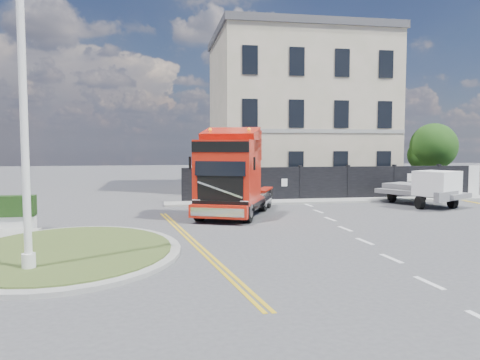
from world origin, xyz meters
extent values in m
plane|color=#424244|center=(0.00, 0.00, 0.00)|extent=(120.00, 120.00, 0.00)
cylinder|color=gray|center=(-7.00, -3.00, 0.06)|extent=(6.80, 6.80, 0.12)
cylinder|color=#334C1E|center=(-7.00, -3.00, 0.14)|extent=(6.20, 6.20, 0.05)
cube|color=black|center=(6.00, 9.00, 1.00)|extent=(18.00, 0.25, 2.00)
cube|color=silver|center=(14.50, 9.00, 1.00)|extent=(2.60, 0.12, 2.00)
cube|color=beige|center=(6.00, 16.50, 5.50)|extent=(12.00, 10.00, 11.00)
cube|color=#46464A|center=(6.00, 16.50, 11.25)|extent=(12.30, 10.30, 0.50)
cube|color=beige|center=(3.00, 16.50, 12.00)|extent=(0.80, 0.80, 1.60)
cube|color=beige|center=(9.00, 16.50, 12.00)|extent=(0.80, 0.80, 1.60)
cylinder|color=#382619|center=(14.50, 12.00, 1.20)|extent=(0.24, 0.24, 2.40)
sphere|color=#113810|center=(14.50, 12.00, 3.20)|extent=(3.20, 3.20, 3.20)
sphere|color=#113810|center=(14.00, 12.40, 2.60)|extent=(2.20, 2.20, 2.20)
cube|color=gray|center=(6.00, 8.10, 0.06)|extent=(20.00, 1.60, 0.12)
cube|color=black|center=(-0.55, 4.44, 0.74)|extent=(4.69, 6.70, 0.45)
cube|color=red|center=(-1.23, 2.84, 2.13)|extent=(3.29, 3.34, 2.78)
cube|color=red|center=(-0.82, 3.80, 3.27)|extent=(2.63, 1.79, 1.39)
cube|color=black|center=(-1.73, 1.68, 2.53)|extent=(2.03, 0.91, 1.04)
cube|color=red|center=(-1.86, 1.38, 0.55)|extent=(2.42, 1.29, 0.55)
cylinder|color=black|center=(-2.53, 2.53, 0.52)|extent=(0.70, 1.07, 1.03)
cylinder|color=gray|center=(-2.53, 2.53, 0.52)|extent=(0.55, 0.66, 0.57)
cylinder|color=black|center=(-0.56, 1.69, 0.52)|extent=(0.70, 1.07, 1.03)
cylinder|color=gray|center=(-0.56, 1.69, 0.52)|extent=(0.55, 0.66, 0.57)
cylinder|color=black|center=(-1.15, 5.77, 0.52)|extent=(0.70, 1.07, 1.03)
cylinder|color=gray|center=(-1.15, 5.77, 0.52)|extent=(0.55, 0.66, 0.57)
cylinder|color=black|center=(0.82, 4.93, 0.52)|extent=(0.70, 1.07, 1.03)
cylinder|color=gray|center=(0.82, 4.93, 0.52)|extent=(0.55, 0.66, 0.57)
cylinder|color=black|center=(-0.68, 6.87, 0.52)|extent=(0.70, 1.07, 1.03)
cylinder|color=gray|center=(-0.68, 6.87, 0.52)|extent=(0.55, 0.66, 0.57)
cylinder|color=black|center=(1.29, 6.02, 0.52)|extent=(0.70, 1.07, 1.03)
cylinder|color=gray|center=(1.29, 6.02, 0.52)|extent=(0.55, 0.66, 0.57)
cube|color=slate|center=(9.89, 5.79, 0.68)|extent=(3.84, 5.02, 0.24)
cube|color=white|center=(9.89, 4.32, 1.32)|extent=(2.47, 2.43, 1.27)
cylinder|color=black|center=(8.96, 4.32, 0.34)|extent=(0.24, 0.68, 0.68)
cylinder|color=black|center=(10.82, 4.32, 0.34)|extent=(0.24, 0.68, 0.68)
cylinder|color=black|center=(8.96, 7.26, 0.34)|extent=(0.24, 0.68, 0.68)
cylinder|color=black|center=(10.82, 7.26, 0.34)|extent=(0.24, 0.68, 0.68)
cylinder|color=silver|center=(-7.55, -5.12, 4.26)|extent=(0.19, 0.19, 8.53)
camera|label=1|loc=(-4.24, -17.61, 3.29)|focal=35.00mm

